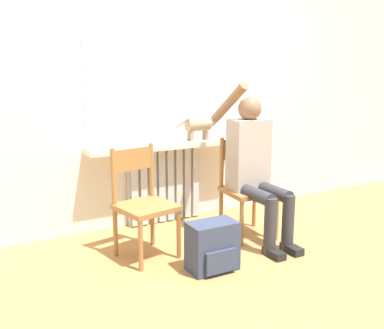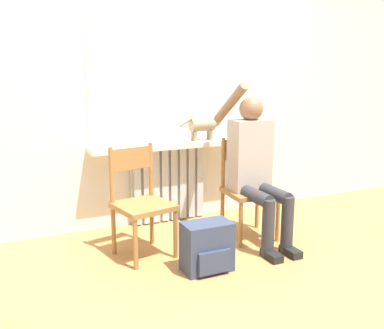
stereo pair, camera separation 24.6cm
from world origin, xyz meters
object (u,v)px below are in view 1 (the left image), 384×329
(backpack, at_px, (213,247))
(cat, at_px, (200,125))
(person, at_px, (255,163))
(chair_left, at_px, (143,202))
(chair_right, at_px, (246,186))

(backpack, bearing_deg, cat, 65.08)
(cat, bearing_deg, person, -77.57)
(chair_left, height_order, person, person)
(chair_right, bearing_deg, cat, 108.41)
(backpack, bearing_deg, chair_left, 125.33)
(chair_left, distance_m, backpack, 0.64)
(person, bearing_deg, backpack, -149.64)
(chair_right, height_order, cat, cat)
(chair_left, distance_m, person, 1.00)
(chair_right, height_order, person, person)
(person, xyz_separation_m, backpack, (-0.63, -0.37, -0.49))
(person, bearing_deg, chair_left, 173.41)
(person, height_order, backpack, person)
(person, bearing_deg, chair_right, 89.09)
(chair_right, relative_size, person, 0.64)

